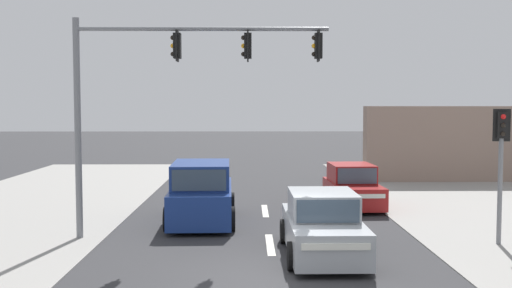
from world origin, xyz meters
TOP-DOWN VIEW (x-y plane):
  - ground_plane at (0.00, 0.00)m, footprint 140.00×140.00m
  - lane_dash_mid at (0.00, 3.00)m, footprint 0.20×2.40m
  - lane_dash_far at (0.00, 8.00)m, footprint 0.20×2.40m
  - traffic_signal_mast at (-2.82, 3.78)m, footprint 6.89×0.47m
  - pedestal_signal_right_kerb at (5.98, 2.87)m, footprint 0.44×0.30m
  - shopfront_wall_far at (11.00, 16.00)m, footprint 12.00×1.00m
  - suv_receding_far at (-2.03, 5.99)m, footprint 2.17×4.59m
  - sedan_oncoming_mid at (1.23, 1.86)m, footprint 1.92×4.25m
  - hatchback_crossing_left at (3.16, 8.76)m, footprint 1.89×3.69m

SIDE VIEW (x-z plane):
  - ground_plane at x=0.00m, z-range 0.00..0.00m
  - lane_dash_mid at x=0.00m, z-range 0.00..0.01m
  - lane_dash_far at x=0.00m, z-range 0.00..0.01m
  - hatchback_crossing_left at x=3.16m, z-range -0.06..1.47m
  - sedan_oncoming_mid at x=1.23m, z-range -0.08..1.48m
  - suv_receding_far at x=-2.03m, z-range -0.06..1.83m
  - shopfront_wall_far at x=11.00m, z-range 0.00..3.60m
  - pedestal_signal_right_kerb at x=5.98m, z-range 0.64..4.20m
  - traffic_signal_mast at x=-2.82m, z-range 1.35..7.35m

